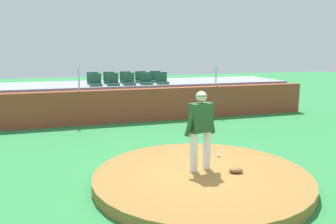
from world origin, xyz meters
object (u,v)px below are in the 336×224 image
object	(u,v)px
pitcher	(201,124)
stadium_chair_9	(156,79)
baseball	(219,155)
stadium_chair_2	(129,81)
stadium_chair_1	(113,82)
stadium_chair_7	(126,79)
fielding_glove	(236,170)
stadium_chair_8	(141,79)
stadium_chair_0	(96,82)
stadium_chair_4	(162,80)
stadium_chair_5	(93,80)
stadium_chair_3	(146,81)
stadium_chair_6	(109,80)

from	to	relation	value
pitcher	stadium_chair_9	distance (m)	8.43
baseball	stadium_chair_2	xyz separation A→B (m)	(-0.85, 6.74, 1.24)
stadium_chair_1	stadium_chair_7	world-z (taller)	same
fielding_glove	stadium_chair_7	size ratio (longest dim) A/B	0.60
stadium_chair_8	stadium_chair_9	distance (m)	0.69
fielding_glove	stadium_chair_8	world-z (taller)	stadium_chair_8
stadium_chair_0	stadium_chair_4	world-z (taller)	same
stadium_chair_9	stadium_chair_5	bearing A→B (deg)	-0.56
stadium_chair_4	stadium_chair_5	size ratio (longest dim) A/B	1.00
stadium_chair_0	stadium_chair_4	distance (m)	2.80
fielding_glove	stadium_chair_7	world-z (taller)	stadium_chair_7
stadium_chair_1	stadium_chair_2	distance (m)	0.67
fielding_glove	stadium_chair_4	world-z (taller)	stadium_chair_4
baseball	pitcher	bearing A→B (deg)	-138.65
stadium_chair_3	stadium_chair_7	world-z (taller)	same
pitcher	stadium_chair_6	size ratio (longest dim) A/B	3.49
stadium_chair_4	stadium_chair_0	bearing A→B (deg)	-0.46
stadium_chair_1	stadium_chair_6	distance (m)	0.90
stadium_chair_9	stadium_chair_1	bearing A→B (deg)	23.08
baseball	stadium_chair_6	bearing A→B (deg)	101.36
baseball	stadium_chair_0	size ratio (longest dim) A/B	0.15
pitcher	stadium_chair_3	distance (m)	7.49
stadium_chair_3	stadium_chair_6	bearing A→B (deg)	-31.73
stadium_chair_4	stadium_chair_8	xyz separation A→B (m)	(-0.72, 0.87, 0.00)
stadium_chair_6	baseball	bearing A→B (deg)	101.36
baseball	stadium_chair_5	size ratio (longest dim) A/B	0.15
stadium_chair_2	stadium_chair_7	distance (m)	0.93
stadium_chair_0	stadium_chair_8	size ratio (longest dim) A/B	1.00
stadium_chair_5	stadium_chair_8	bearing A→B (deg)	179.06
baseball	stadium_chair_2	world-z (taller)	stadium_chair_2
stadium_chair_5	stadium_chair_7	world-z (taller)	same
stadium_chair_8	baseball	bearing A→B (deg)	90.98
stadium_chair_5	stadium_chair_6	distance (m)	0.70
stadium_chair_8	fielding_glove	bearing A→B (deg)	89.95
stadium_chair_1	stadium_chair_8	world-z (taller)	same
stadium_chair_3	stadium_chair_4	size ratio (longest dim) A/B	1.00
baseball	stadium_chair_3	distance (m)	6.88
stadium_chair_2	stadium_chair_5	size ratio (longest dim) A/B	1.00
pitcher	baseball	bearing A→B (deg)	28.38
stadium_chair_0	baseball	bearing A→B (deg)	108.07
stadium_chair_4	pitcher	bearing A→B (deg)	79.55
stadium_chair_5	stadium_chair_8	size ratio (longest dim) A/B	1.00
stadium_chair_3	stadium_chair_8	world-z (taller)	same
stadium_chair_2	stadium_chair_5	bearing A→B (deg)	-33.44
stadium_chair_8	pitcher	bearing A→B (deg)	85.49
baseball	stadium_chair_3	size ratio (longest dim) A/B	0.15
stadium_chair_6	stadium_chair_7	distance (m)	0.72
stadium_chair_2	stadium_chair_4	world-z (taller)	same
stadium_chair_2	stadium_chair_5	world-z (taller)	same
stadium_chair_7	stadium_chair_9	size ratio (longest dim) A/B	1.00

